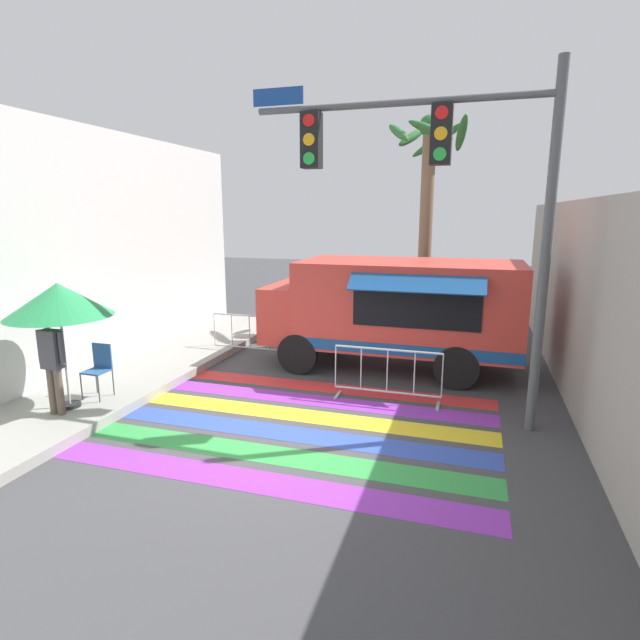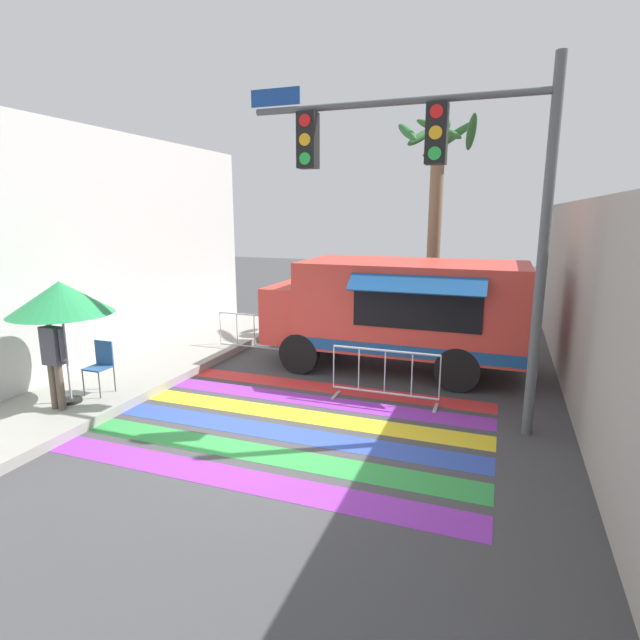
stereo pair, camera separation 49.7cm
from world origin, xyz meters
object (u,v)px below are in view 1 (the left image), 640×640
Objects in this scene: barricade_side at (250,335)px; palm_tree at (427,190)px; barricade_front at (387,375)px; folding_chair at (99,365)px; traffic_signal_pole at (441,177)px; food_truck at (389,306)px; patio_umbrella at (58,301)px; vendor_person at (52,358)px.

barricade_side is 6.47m from palm_tree.
barricade_front is at bearing -28.93° from barricade_side.
folding_chair is 0.50× the size of barricade_side.
traffic_signal_pole is 6.44m from palm_tree.
food_truck is 0.99× the size of traffic_signal_pole.
patio_umbrella is 1.45m from folding_chair.
palm_tree is (-0.82, 6.39, 0.08)m from traffic_signal_pole.
vendor_person is 5.84m from barricade_front.
barricade_front is 4.38m from barricade_side.
patio_umbrella is at bearing -155.49° from barricade_front.
patio_umbrella is 1.07× the size of barricade_front.
traffic_signal_pole is 6.86m from folding_chair.
vendor_person is at bearing -105.22° from barricade_side.
patio_umbrella reaches higher than barricade_side.
palm_tree reaches higher than barricade_side.
vendor_person is at bearing -121.32° from palm_tree.
folding_chair is 0.57× the size of vendor_person.
barricade_front is (5.04, 1.75, -0.26)m from folding_chair.
food_truck is at bearing 38.52° from vendor_person.
folding_chair is at bearing 76.90° from vendor_person.
traffic_signal_pole is at bearing -66.37° from food_truck.
traffic_signal_pole is at bearing 12.50° from vendor_person.
barricade_front is (0.35, -2.18, -0.93)m from food_truck.
palm_tree is at bearing 97.34° from traffic_signal_pole.
barricade_side is (-3.49, -0.06, -0.93)m from food_truck.
food_truck is 2.59× the size of patio_umbrella.
food_truck is at bearing 99.14° from barricade_front.
patio_umbrella is at bearing -106.85° from barricade_side.
palm_tree reaches higher than barricade_front.
patio_umbrella is 2.23× the size of folding_chair.
palm_tree reaches higher than vendor_person.
vendor_person is (-0.10, -0.93, 0.38)m from folding_chair.
barricade_front is (5.20, 2.37, -1.56)m from patio_umbrella.
food_truck is 4.00m from traffic_signal_pole.
folding_chair reaches higher than barricade_side.
vendor_person is 10.40m from palm_tree.
vendor_person is at bearing -134.56° from food_truck.
palm_tree is (3.87, 3.70, 3.64)m from barricade_side.
palm_tree is at bearing 43.71° from barricade_side.
food_truck is 5.76× the size of folding_chair.
food_truck is at bearing 43.20° from patio_umbrella.
barricade_front is 0.33× the size of palm_tree.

